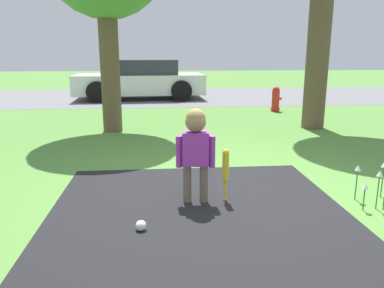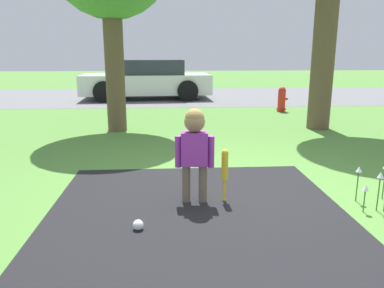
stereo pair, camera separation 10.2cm
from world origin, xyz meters
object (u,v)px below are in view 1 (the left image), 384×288
at_px(parked_car, 141,80).
at_px(child, 196,142).
at_px(sports_ball, 141,226).
at_px(fire_hydrant, 276,99).
at_px(baseball_bat, 226,168).

bearing_deg(parked_car, child, 92.99).
bearing_deg(child, parked_car, 100.76).
distance_m(sports_ball, parked_car, 9.91).
height_order(child, fire_hydrant, child).
bearing_deg(baseball_bat, sports_ball, -144.49).
relative_size(sports_ball, fire_hydrant, 0.14).
xyz_separation_m(child, fire_hydrant, (2.76, 6.08, -0.32)).
distance_m(baseball_bat, sports_ball, 1.10).
bearing_deg(sports_ball, baseball_bat, 35.51).
bearing_deg(fire_hydrant, child, -114.44).
height_order(child, baseball_bat, child).
bearing_deg(sports_ball, fire_hydrant, 63.72).
bearing_deg(baseball_bat, parked_car, 97.62).
relative_size(baseball_bat, fire_hydrant, 0.86).
xyz_separation_m(sports_ball, fire_hydrant, (3.30, 6.69, 0.28)).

